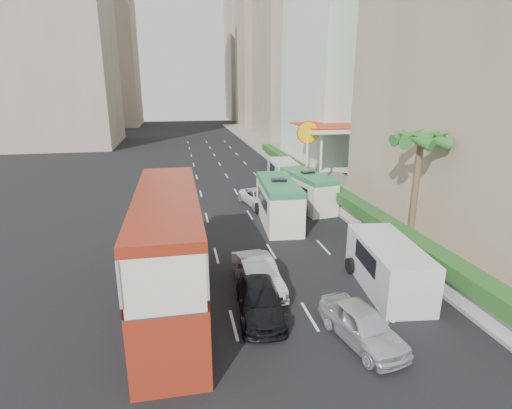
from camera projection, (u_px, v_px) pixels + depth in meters
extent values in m
plane|color=black|center=(304.00, 292.00, 18.59)|extent=(200.00, 200.00, 0.00)
cube|color=maroon|center=(169.00, 252.00, 16.76)|extent=(2.50, 11.00, 5.06)
imported|color=silver|center=(258.00, 288.00, 18.96)|extent=(1.94, 4.59, 1.47)
imported|color=silver|center=(361.00, 341.00, 15.04)|extent=(2.46, 4.35, 1.40)
imported|color=black|center=(260.00, 313.00, 16.88)|extent=(2.22, 4.66, 1.31)
imported|color=silver|center=(259.00, 205.00, 32.28)|extent=(3.05, 5.02, 1.30)
cube|color=silver|center=(278.00, 202.00, 27.72)|extent=(2.75, 6.92, 3.00)
cube|color=silver|center=(307.00, 190.00, 31.44)|extent=(3.02, 6.43, 2.74)
cube|color=silver|center=(388.00, 266.00, 18.71)|extent=(2.92, 5.88, 2.26)
cube|color=silver|center=(284.00, 173.00, 38.76)|extent=(2.62, 5.85, 2.29)
cube|color=#99968C|center=(313.00, 173.00, 43.76)|extent=(6.00, 120.00, 0.18)
cube|color=silver|center=(324.00, 195.00, 32.72)|extent=(0.30, 44.00, 1.00)
cube|color=#2D6626|center=(325.00, 185.00, 32.48)|extent=(1.10, 44.00, 0.70)
cylinder|color=brown|center=(415.00, 193.00, 22.84)|extent=(0.36, 0.36, 6.40)
cube|color=silver|center=(329.00, 152.00, 41.31)|extent=(6.50, 8.00, 5.50)
cube|color=tan|center=(269.00, 29.00, 92.67)|extent=(14.00, 14.00, 44.00)
cube|color=tan|center=(252.00, 47.00, 113.93)|extent=(14.00, 14.00, 40.00)
cube|color=tan|center=(98.00, 25.00, 92.67)|extent=(16.00, 16.00, 46.00)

